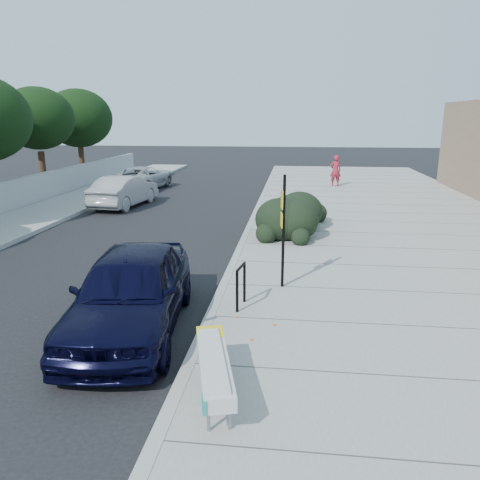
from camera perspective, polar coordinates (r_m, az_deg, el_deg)
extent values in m
plane|color=black|center=(12.02, -1.97, -6.04)|extent=(120.00, 120.00, 0.00)
cube|color=gray|center=(17.09, 19.62, -0.32)|extent=(11.20, 50.00, 0.15)
cube|color=#9E9E99|center=(16.73, 0.60, 0.28)|extent=(0.22, 50.00, 0.17)
cube|color=#9E9E99|center=(19.28, -23.77, 0.95)|extent=(0.22, 50.00, 0.17)
cylinder|color=#332114|center=(29.02, -22.87, 7.54)|extent=(0.36, 0.36, 2.40)
ellipsoid|color=black|center=(28.86, -23.47, 13.44)|extent=(4.00, 4.00, 3.40)
cylinder|color=#332114|center=(33.44, -18.69, 8.72)|extent=(0.36, 0.36, 2.40)
ellipsoid|color=black|center=(33.30, -19.13, 13.85)|extent=(4.40, 4.40, 3.74)
cylinder|color=gray|center=(6.73, -3.87, -20.77)|extent=(0.05, 0.05, 0.41)
cylinder|color=gray|center=(6.75, -1.25, -20.63)|extent=(0.05, 0.05, 0.41)
cylinder|color=gray|center=(8.13, -4.66, -14.03)|extent=(0.05, 0.05, 0.41)
cylinder|color=gray|center=(8.15, -2.57, -13.93)|extent=(0.05, 0.05, 0.41)
cylinder|color=gray|center=(7.33, -4.33, -15.92)|extent=(0.44, 1.61, 0.04)
cylinder|color=gray|center=(7.35, -1.99, -15.80)|extent=(0.44, 1.61, 0.04)
cube|color=#B2B2B2|center=(7.27, -3.18, -14.88)|extent=(0.95, 2.21, 0.23)
cube|color=yellow|center=(7.97, -3.68, -11.09)|extent=(0.54, 0.53, 0.02)
cube|color=teal|center=(6.42, -4.41, -19.28)|extent=(0.11, 0.25, 0.20)
cylinder|color=black|center=(10.15, -0.35, -6.31)|extent=(0.06, 0.06, 0.93)
cylinder|color=black|center=(10.70, 0.55, -5.20)|extent=(0.06, 0.06, 0.93)
cylinder|color=black|center=(10.27, 0.11, -3.30)|extent=(0.16, 0.60, 0.06)
cube|color=black|center=(11.44, 5.31, 0.96)|extent=(0.07, 0.07, 2.80)
cube|color=yellow|center=(11.27, 5.14, 4.95)|extent=(0.07, 0.32, 0.45)
cube|color=yellow|center=(11.36, 5.08, 2.43)|extent=(0.06, 0.30, 0.34)
ellipsoid|color=black|center=(17.50, 6.70, 3.67)|extent=(2.31, 4.28, 1.57)
imported|color=black|center=(9.77, -13.14, -6.05)|extent=(2.55, 5.24, 1.72)
imported|color=#A5A6AA|center=(23.73, -13.90, 5.82)|extent=(2.13, 4.76, 1.52)
imported|color=#AAADAF|center=(29.27, -11.79, 7.44)|extent=(2.92, 5.28, 1.40)
imported|color=maroon|center=(29.49, 11.56, 8.28)|extent=(0.75, 0.55, 1.89)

